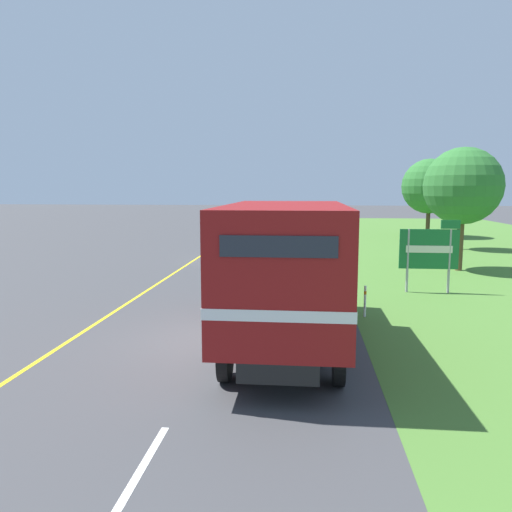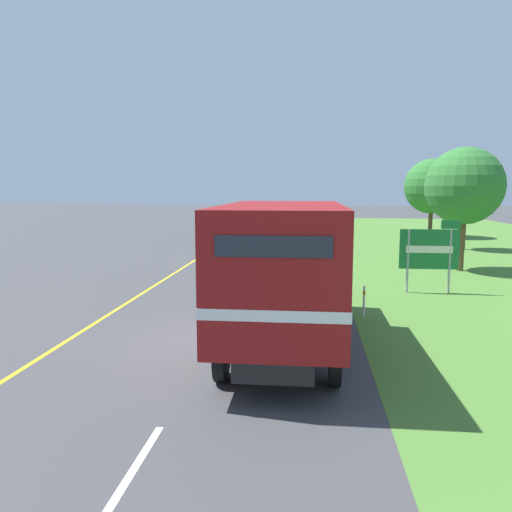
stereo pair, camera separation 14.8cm
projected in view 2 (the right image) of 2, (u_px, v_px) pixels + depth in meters
The scene contains 18 objects.
ground_plane at pixel (215, 339), 12.73m from camera, with size 200.00×200.00×0.00m, color #3D3D3F.
grass_shoulder at pixel (506, 255), 28.75m from camera, with size 20.00×69.77×0.01m, color #47752D.
edge_line_yellow at pixel (210, 251), 30.59m from camera, with size 0.12×69.77×0.01m, color yellow.
centre_dash_nearest at pixel (132, 473), 6.75m from camera, with size 0.12×2.60×0.01m, color white.
centre_dash_near at pixel (219, 333), 13.25m from camera, with size 0.12×2.60×0.01m, color white.
centre_dash_mid_a at pixel (249, 285), 19.76m from camera, with size 0.12×2.60×0.01m, color white.
centre_dash_mid_b at pixel (264, 261), 26.26m from camera, with size 0.12×2.60×0.01m, color white.
centre_dash_far at pixel (273, 247), 32.76m from camera, with size 0.12×2.60×0.01m, color white.
centre_dash_farthest at pixel (279, 237), 39.26m from camera, with size 0.12×2.60×0.01m, color white.
horse_trailer_truck at pixel (284, 267), 12.02m from camera, with size 2.61×8.19×3.47m.
lead_car_white at pixel (232, 243), 26.51m from camera, with size 1.80×4.09×1.76m.
lead_car_black_ahead at pixel (302, 222), 42.53m from camera, with size 1.80×4.26×1.92m.
lead_car_silver_ahead at pixel (269, 215), 54.76m from camera, with size 1.80×4.27×1.76m.
highway_sign at pixel (430, 250), 18.16m from camera, with size 2.12×0.09×2.68m.
roadside_tree_near at pixel (464, 186), 22.75m from camera, with size 3.53×3.53×5.69m.
roadside_tree_mid at pixel (465, 190), 30.78m from camera, with size 3.03×3.03×5.27m.
roadside_tree_far at pixel (432, 186), 38.94m from camera, with size 4.28×4.28×6.10m.
delineator_post at pixel (364, 301), 14.83m from camera, with size 0.08×0.08×0.95m.
Camera 2 is at (2.35, -12.15, 3.83)m, focal length 35.00 mm.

